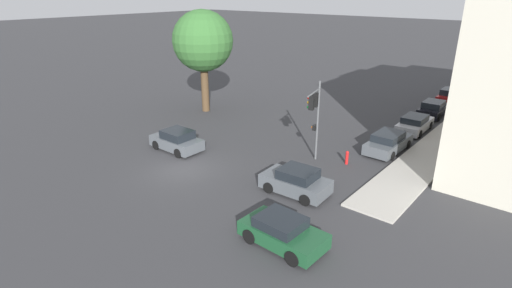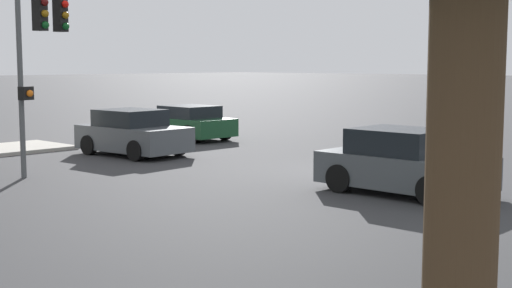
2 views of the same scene
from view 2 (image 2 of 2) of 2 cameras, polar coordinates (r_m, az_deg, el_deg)
name	(u,v)px [view 2 (image 2 of 2)]	position (r m, az deg, el deg)	size (l,w,h in m)	color
ground_plane	(349,171)	(20.22, 7.47, -2.17)	(300.00, 300.00, 0.00)	#333335
traffic_signal	(41,37)	(20.11, -16.86, 8.18)	(1.00, 2.37, 5.39)	#515456
crossing_car_0	(403,163)	(16.91, 11.70, -1.52)	(3.88, 2.02, 1.51)	#4C5156
crossing_car_1	(133,134)	(23.82, -9.84, 0.82)	(3.91, 2.19, 1.51)	#4C5156
crossing_car_2	(188,123)	(28.40, -5.48, 1.68)	(3.94, 2.14, 1.35)	#194728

